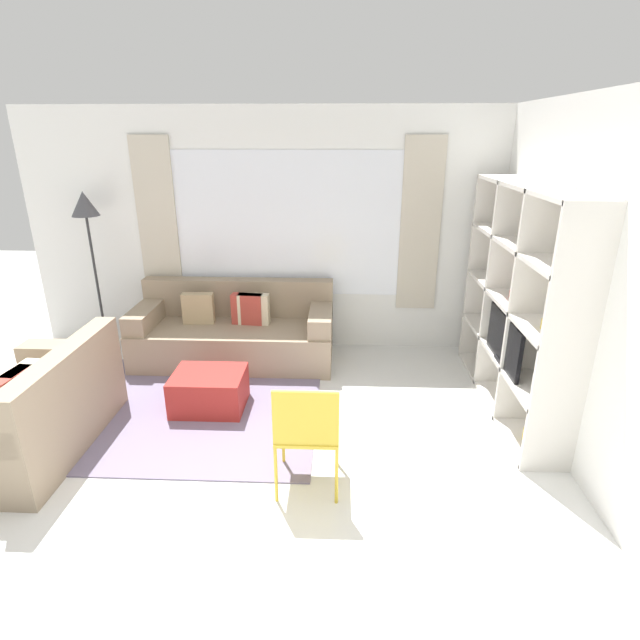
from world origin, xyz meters
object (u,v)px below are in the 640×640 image
Objects in this scene: couch_main at (235,333)px; couch_side at (37,412)px; floor_lamp at (87,219)px; ottoman at (209,391)px; folding_chair at (307,428)px; shelving_unit at (521,304)px.

couch_main and couch_side have the same top height.
couch_side is (-1.24, -1.76, 0.01)m from couch_main.
couch_side is 0.83× the size of floor_lamp.
couch_main is 1.42× the size of couch_side.
couch_main is 1.10m from ottoman.
floor_lamp reaches higher than folding_chair.
folding_chair is at bearing -42.92° from floor_lamp.
couch_main is at bearing -5.96° from floor_lamp.
couch_side is at bearing -80.15° from floor_lamp.
shelving_unit is 1.17× the size of floor_lamp.
folding_chair reaches higher than ottoman.
couch_main is 1.18× the size of floor_lamp.
shelving_unit reaches higher than folding_chair.
couch_main is at bearing -66.35° from folding_chair.
couch_main is at bearing 162.76° from shelving_unit.
ottoman is at bearing -39.06° from floor_lamp.
ottoman is (-2.81, -0.23, -0.82)m from shelving_unit.
floor_lamp is 2.13× the size of folding_chair.
ottoman is at bearing -175.32° from shelving_unit.
ottoman is (-0.03, -1.09, -0.14)m from couch_main.
shelving_unit reaches higher than couch_side.
ottoman is (1.22, 0.67, -0.14)m from couch_side.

